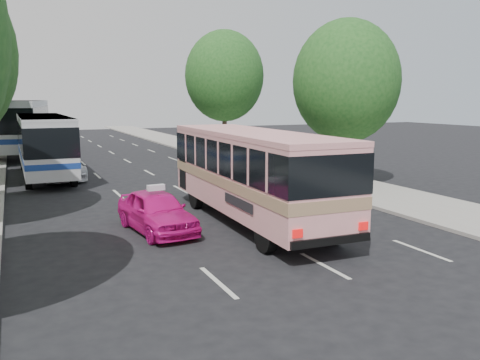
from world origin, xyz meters
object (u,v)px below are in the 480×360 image
pink_taxi (157,211)px  white_pickup (60,165)px  tour_coach_rear (22,122)px  tour_coach_front (44,140)px  pink_bus (252,166)px

pink_taxi → white_pickup: white_pickup is taller
white_pickup → tour_coach_rear: tour_coach_rear is taller
white_pickup → tour_coach_front: bearing=114.3°
tour_coach_front → tour_coach_rear: tour_coach_rear is taller
white_pickup → pink_bus: bearing=-74.2°
pink_taxi → tour_coach_rear: tour_coach_rear is taller
tour_coach_front → tour_coach_rear: bearing=93.0°
pink_bus → white_pickup: pink_bus is taller
pink_bus → white_pickup: (-5.15, 12.81, -1.22)m
pink_bus → tour_coach_rear: size_ratio=0.71×
pink_taxi → tour_coach_front: 14.09m
pink_taxi → tour_coach_rear: bearing=90.3°
tour_coach_rear → white_pickup: bearing=-76.7°
pink_bus → pink_taxi: size_ratio=2.50×
tour_coach_front → white_pickup: bearing=-60.2°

